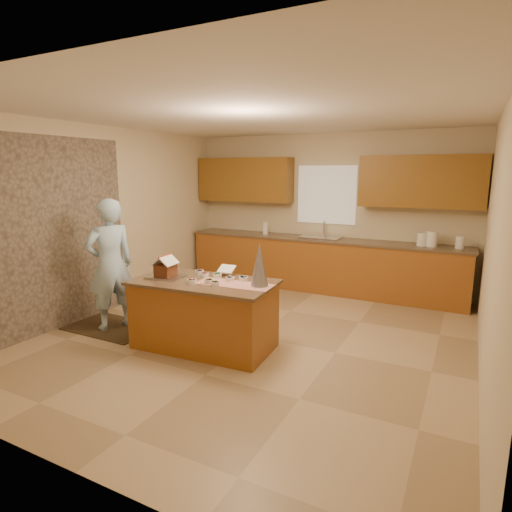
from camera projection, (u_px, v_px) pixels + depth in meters
name	position (u px, v px, depth m)	size (l,w,h in m)	color
floor	(256.00, 337.00, 5.32)	(5.50, 5.50, 0.00)	tan
ceiling	(256.00, 114.00, 4.79)	(5.50, 5.50, 0.00)	silver
wall_back	(327.00, 212.00, 7.46)	(5.50, 5.50, 0.00)	beige
wall_front	(57.00, 285.00, 2.66)	(5.50, 5.50, 0.00)	beige
wall_left	(104.00, 220.00, 6.17)	(5.50, 5.50, 0.00)	beige
wall_right	(493.00, 248.00, 3.94)	(5.50, 5.50, 0.00)	beige
stone_accent	(59.00, 234.00, 5.49)	(2.50, 2.50, 0.00)	gray
window_curtain	(327.00, 195.00, 7.37)	(1.05, 0.03, 1.00)	white
back_counter_base	(320.00, 265.00, 7.37)	(4.80, 0.60, 0.88)	brown
back_counter_top	(320.00, 239.00, 7.28)	(4.85, 0.63, 0.04)	brown
upper_cabinet_left	(245.00, 180.00, 7.88)	(1.85, 0.35, 0.80)	brown
upper_cabinet_right	(421.00, 182.00, 6.50)	(1.85, 0.35, 0.80)	brown
sink	(320.00, 240.00, 7.28)	(0.70, 0.45, 0.12)	silver
faucet	(324.00, 229.00, 7.41)	(0.03, 0.03, 0.28)	silver
island_base	(204.00, 316.00, 4.95)	(1.59, 0.79, 0.78)	brown
island_top	(203.00, 282.00, 4.87)	(1.66, 0.87, 0.04)	brown
table_runner	(234.00, 284.00, 4.72)	(0.88, 0.32, 0.01)	#A0190B
baking_tray	(166.00, 277.00, 5.02)	(0.41, 0.30, 0.02)	silver
cookbook	(227.00, 269.00, 5.11)	(0.19, 0.02, 0.16)	white
tinsel_tree	(260.00, 265.00, 4.60)	(0.19, 0.19, 0.49)	silver
rug	(112.00, 327.00, 5.65)	(1.16, 0.76, 0.01)	black
boy	(110.00, 265.00, 5.46)	(0.62, 0.41, 1.71)	#B0D7F9
canister_a	(422.00, 239.00, 6.53)	(0.15, 0.15, 0.20)	white
canister_b	(432.00, 239.00, 6.46)	(0.16, 0.16, 0.24)	white
canister_c	(460.00, 243.00, 6.29)	(0.13, 0.13, 0.18)	white
paper_towel	(265.00, 228.00, 7.73)	(0.10, 0.10, 0.22)	white
gingerbread_house	(165.00, 268.00, 5.00)	(0.26, 0.26, 0.25)	#5F2719
candy_bowls	(214.00, 278.00, 4.89)	(0.74, 0.52, 0.05)	green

